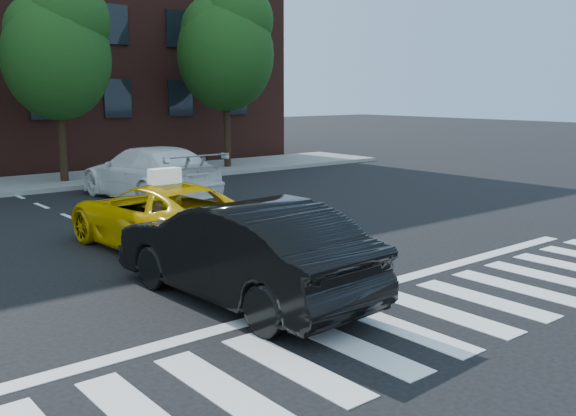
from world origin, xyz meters
The scene contains 10 objects.
ground centered at (0.00, 0.00, 0.00)m, with size 120.00×120.00×0.00m, color black.
crosswalk centered at (0.00, 0.00, 0.01)m, with size 13.00×2.40×0.01m, color silver.
stop_line centered at (0.00, 1.60, 0.01)m, with size 12.00×0.30×0.01m, color silver.
sidewalk_far centered at (0.00, 17.50, 0.07)m, with size 30.00×4.00×0.15m, color slate.
tree_mid centered at (0.53, 17.00, 4.85)m, with size 3.69×3.69×7.10m.
tree_right centered at (7.53, 17.00, 5.26)m, with size 4.00×4.00×7.70m.
taxi centered at (-1.34, 6.36, 0.71)m, with size 2.35×5.09×1.41m, color #D5A504.
black_sedan centered at (-2.00, 2.50, 0.82)m, with size 1.73×4.96×1.63m, color black.
white_suv centered at (1.40, 12.24, 0.82)m, with size 2.31×5.67×1.65m, color white.
taxi_sign centered at (-1.34, 6.16, 1.57)m, with size 0.65×0.28×0.32m, color white.
Camera 1 is at (-7.68, -5.63, 3.30)m, focal length 40.00 mm.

